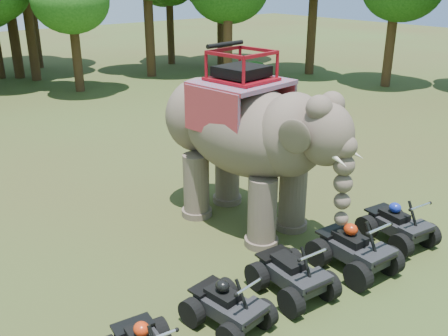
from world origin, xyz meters
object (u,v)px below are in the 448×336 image
(elephant, at_px, (244,139))
(atv_4, at_px, (399,219))
(atv_3, at_px, (355,243))
(atv_2, at_px, (293,268))
(atv_1, at_px, (228,300))

(elephant, height_order, atv_4, elephant)
(atv_3, bearing_deg, atv_4, 6.25)
(elephant, distance_m, atv_4, 4.39)
(elephant, bearing_deg, atv_2, -120.61)
(atv_2, bearing_deg, atv_3, -2.92)
(elephant, distance_m, atv_3, 3.83)
(atv_3, height_order, atv_4, atv_3)
(atv_1, distance_m, atv_3, 3.52)
(elephant, relative_size, atv_2, 3.30)
(atv_3, distance_m, atv_4, 1.89)
(elephant, bearing_deg, atv_3, -90.32)
(atv_1, relative_size, atv_3, 0.87)
(atv_2, relative_size, atv_3, 0.94)
(elephant, height_order, atv_3, elephant)
(atv_1, distance_m, atv_2, 1.72)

